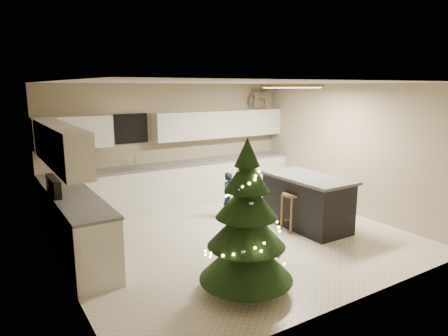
{
  "coord_description": "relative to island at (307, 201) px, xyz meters",
  "views": [
    {
      "loc": [
        -3.6,
        -5.38,
        2.53
      ],
      "look_at": [
        0.0,
        0.35,
        1.15
      ],
      "focal_mm": 32.0,
      "sensor_mm": 36.0,
      "label": 1
    }
  ],
  "objects": [
    {
      "name": "toddler",
      "position": [
        -0.93,
        1.15,
        -0.02
      ],
      "size": [
        0.37,
        0.27,
        0.91
      ],
      "primitive_type": "imported",
      "rotation": [
        0.0,
        0.0,
        0.18
      ],
      "color": "black",
      "rests_on": "ground_plane"
    },
    {
      "name": "christmas_tree",
      "position": [
        -2.31,
        -1.36,
        0.32
      ],
      "size": [
        1.22,
        1.18,
        1.95
      ],
      "rotation": [
        0.0,
        0.0,
        0.01
      ],
      "color": "#3F2816",
      "rests_on": "ground_plane"
    },
    {
      "name": "ground_plane",
      "position": [
        -1.41,
        0.24,
        -0.48
      ],
      "size": [
        5.5,
        5.5,
        0.0
      ],
      "primitive_type": "plane",
      "color": "silver"
    },
    {
      "name": "bar_stool",
      "position": [
        -0.36,
        -0.01,
        0.04
      ],
      "size": [
        0.36,
        0.36,
        0.68
      ],
      "rotation": [
        0.0,
        0.0,
        0.05
      ],
      "color": "olive",
      "rests_on": "ground_plane"
    },
    {
      "name": "room_shell",
      "position": [
        -1.39,
        0.24,
        1.27
      ],
      "size": [
        5.52,
        5.02,
        2.61
      ],
      "color": "tan",
      "rests_on": "ground_plane"
    },
    {
      "name": "island",
      "position": [
        0.0,
        0.0,
        0.0
      ],
      "size": [
        0.9,
        1.7,
        0.95
      ],
      "color": "black",
      "rests_on": "ground_plane"
    },
    {
      "name": "cabinetry",
      "position": [
        -2.32,
        1.89,
        0.28
      ],
      "size": [
        5.5,
        3.2,
        2.0
      ],
      "color": "white",
      "rests_on": "ground_plane"
    },
    {
      "name": "rocking_horse",
      "position": [
        0.89,
        2.57,
        1.81
      ],
      "size": [
        0.65,
        0.31,
        0.56
      ],
      "rotation": [
        0.0,
        0.0,
        1.61
      ],
      "color": "olive",
      "rests_on": "cabinetry"
    }
  ]
}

